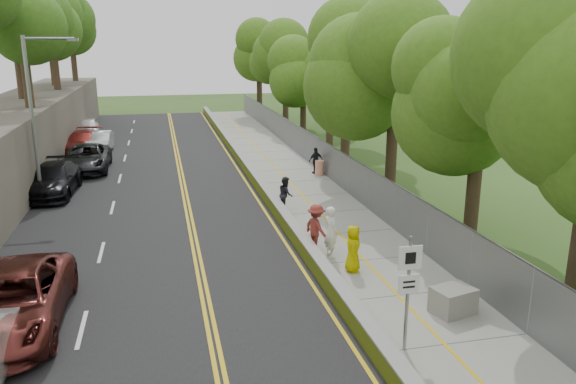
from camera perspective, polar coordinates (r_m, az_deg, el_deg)
ground at (r=17.47m, az=4.37°, el=-11.29°), size 140.00×140.00×0.00m
road at (r=30.90m, az=-13.70°, el=0.20°), size 11.20×66.00×0.04m
sidewalk at (r=31.75m, az=0.77°, el=1.04°), size 4.20×66.00×0.05m
jersey_barrier at (r=31.23m, az=-3.33°, el=1.30°), size 0.42×66.00×0.60m
chainlink_fence at (r=32.07m, az=4.43°, el=2.93°), size 0.04×66.00×2.00m
trees_fenceside at (r=32.15m, az=8.77°, el=13.62°), size 7.00×66.00×14.00m
streetlight at (r=29.63m, az=-24.19°, el=7.79°), size 2.52×0.22×8.00m
signpost at (r=14.45m, az=12.15°, el=-8.88°), size 0.62×0.09×3.10m
construction_barrel at (r=33.21m, az=3.22°, el=2.46°), size 0.53×0.53×0.87m
concrete_block at (r=17.33m, az=16.42°, el=-10.52°), size 1.35×1.14×0.78m
car_2 at (r=17.37m, az=-26.25°, el=-9.92°), size 2.78×5.96×1.65m
car_3 at (r=31.33m, az=-22.73°, el=1.17°), size 2.55×5.59×1.58m
car_4 at (r=32.92m, az=-22.78°, el=1.58°), size 1.70×3.96×1.33m
car_5 at (r=42.03m, az=-18.61°, el=4.80°), size 1.73×4.55×1.48m
car_6 at (r=36.42m, az=-19.76°, el=3.27°), size 2.61×5.66×1.57m
car_7 at (r=42.23m, az=-20.10°, el=4.76°), size 2.65×5.53×1.56m
car_8 at (r=50.13m, az=-19.62°, el=6.25°), size 2.05×4.34×1.43m
painter_0 at (r=19.45m, az=6.62°, el=-5.72°), size 0.74×0.92×1.64m
painter_1 at (r=20.58m, az=4.38°, el=-4.06°), size 0.61×0.79×1.92m
painter_2 at (r=26.01m, az=-0.23°, el=-0.22°), size 0.70×0.86×1.64m
painter_3 at (r=21.17m, az=2.87°, el=-3.64°), size 1.06×1.33×1.80m
person_far at (r=33.54m, az=2.85°, el=3.21°), size 0.99×0.60×1.57m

